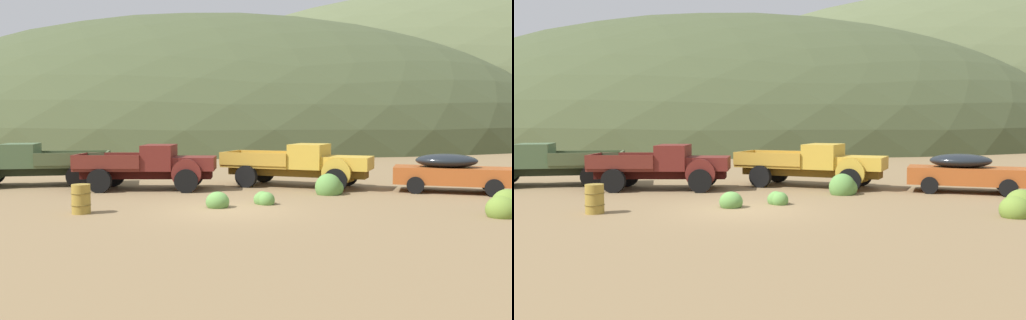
# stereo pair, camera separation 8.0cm
# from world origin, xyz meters

# --- Properties ---
(ground_plane) EXTENTS (300.00, 300.00, 0.00)m
(ground_plane) POSITION_xyz_m (0.00, 0.00, 0.00)
(ground_plane) COLOR olive
(hill_center) EXTENTS (92.21, 70.11, 33.76)m
(hill_center) POSITION_xyz_m (-10.36, 58.23, 0.00)
(hill_center) COLOR #424C2D
(hill_center) RESTS_ON ground
(hill_distant) EXTENTS (109.77, 54.73, 47.60)m
(hill_distant) POSITION_xyz_m (28.31, 73.65, 0.00)
(hill_distant) COLOR #56603D
(hill_distant) RESTS_ON ground
(truck_weathered_green) EXTENTS (6.69, 3.79, 1.89)m
(truck_weathered_green) POSITION_xyz_m (-10.01, 5.64, 0.99)
(truck_weathered_green) COLOR #232B1B
(truck_weathered_green) RESTS_ON ground
(truck_oxblood) EXTENTS (5.86, 2.72, 1.89)m
(truck_oxblood) POSITION_xyz_m (-3.71, 4.90, 0.99)
(truck_oxblood) COLOR black
(truck_oxblood) RESTS_ON ground
(truck_faded_yellow) EXTENTS (6.77, 3.90, 1.89)m
(truck_faded_yellow) POSITION_xyz_m (2.59, 6.22, 1.00)
(truck_faded_yellow) COLOR brown
(truck_faded_yellow) RESTS_ON ground
(car_oxide_orange) EXTENTS (5.15, 2.84, 1.57)m
(car_oxide_orange) POSITION_xyz_m (8.57, 4.96, 0.82)
(car_oxide_orange) COLOR #A34C1E
(car_oxide_orange) RESTS_ON ground
(oil_drum_spare) EXTENTS (0.61, 0.61, 0.91)m
(oil_drum_spare) POSITION_xyz_m (-4.53, -1.07, 0.46)
(oil_drum_spare) COLOR olive
(oil_drum_spare) RESTS_ON ground
(bush_front_left) EXTENTS (1.13, 1.10, 1.07)m
(bush_front_left) POSITION_xyz_m (3.42, 3.99, 0.25)
(bush_front_left) COLOR #5B8E42
(bush_front_left) RESTS_ON ground
(bush_lone_scrub) EXTENTS (0.79, 0.87, 0.69)m
(bush_lone_scrub) POSITION_xyz_m (-0.50, 0.50, 0.17)
(bush_lone_scrub) COLOR #5B8E42
(bush_lone_scrub) RESTS_ON ground
(bush_near_barrel) EXTENTS (0.90, 0.86, 0.54)m
(bush_near_barrel) POSITION_xyz_m (-6.52, 10.06, 0.14)
(bush_near_barrel) COLOR #5B8E42
(bush_near_barrel) RESTS_ON ground
(bush_between_trucks) EXTENTS (0.76, 0.76, 0.58)m
(bush_between_trucks) POSITION_xyz_m (1.00, 1.30, 0.16)
(bush_between_trucks) COLOR #5B8E42
(bush_between_trucks) RESTS_ON ground
(bush_back_edge) EXTENTS (1.18, 1.05, 1.06)m
(bush_back_edge) POSITION_xyz_m (8.39, -0.57, 0.27)
(bush_back_edge) COLOR olive
(bush_back_edge) RESTS_ON ground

